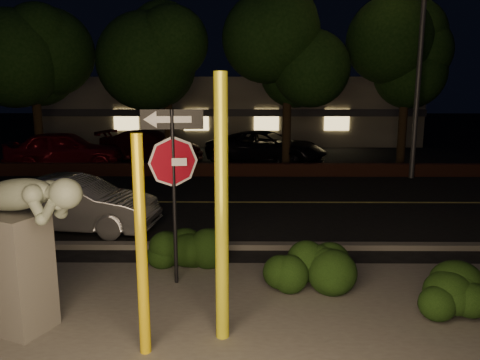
{
  "coord_description": "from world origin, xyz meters",
  "views": [
    {
      "loc": [
        0.71,
        -6.78,
        3.46
      ],
      "look_at": [
        0.64,
        2.52,
        1.6
      ],
      "focal_mm": 35.0,
      "sensor_mm": 36.0,
      "label": 1
    }
  ],
  "objects_px": {
    "yellow_pole_left": "(141,248)",
    "parked_car_darkred": "(151,146)",
    "yellow_pole_right": "(222,212)",
    "parked_car_red": "(65,150)",
    "signpost": "(173,162)",
    "silver_sedan": "(74,204)",
    "streetlight": "(417,24)",
    "parked_car_dark": "(267,148)",
    "sculpture": "(19,236)"
  },
  "relations": [
    {
      "from": "yellow_pole_right",
      "to": "yellow_pole_left",
      "type": "bearing_deg",
      "value": -158.45
    },
    {
      "from": "streetlight",
      "to": "yellow_pole_right",
      "type": "bearing_deg",
      "value": -126.3
    },
    {
      "from": "yellow_pole_right",
      "to": "parked_car_dark",
      "type": "xyz_separation_m",
      "value": [
        1.32,
        15.03,
        -1.08
      ]
    },
    {
      "from": "streetlight",
      "to": "parked_car_darkred",
      "type": "distance_m",
      "value": 12.46
    },
    {
      "from": "silver_sedan",
      "to": "parked_car_darkred",
      "type": "height_order",
      "value": "parked_car_darkred"
    },
    {
      "from": "signpost",
      "to": "parked_car_darkred",
      "type": "xyz_separation_m",
      "value": [
        -3.17,
        14.1,
        -1.48
      ]
    },
    {
      "from": "yellow_pole_right",
      "to": "parked_car_red",
      "type": "relative_size",
      "value": 0.77
    },
    {
      "from": "yellow_pole_left",
      "to": "yellow_pole_right",
      "type": "xyz_separation_m",
      "value": [
        1.0,
        0.39,
        0.37
      ]
    },
    {
      "from": "streetlight",
      "to": "parked_car_darkred",
      "type": "relative_size",
      "value": 1.93
    },
    {
      "from": "yellow_pole_right",
      "to": "parked_car_darkred",
      "type": "relative_size",
      "value": 0.74
    },
    {
      "from": "streetlight",
      "to": "parked_car_dark",
      "type": "height_order",
      "value": "streetlight"
    },
    {
      "from": "yellow_pole_left",
      "to": "parked_car_red",
      "type": "height_order",
      "value": "yellow_pole_left"
    },
    {
      "from": "signpost",
      "to": "sculpture",
      "type": "xyz_separation_m",
      "value": [
        -1.91,
        -1.67,
        -0.77
      ]
    },
    {
      "from": "sculpture",
      "to": "parked_car_darkred",
      "type": "xyz_separation_m",
      "value": [
        -1.26,
        15.77,
        -0.71
      ]
    },
    {
      "from": "parked_car_dark",
      "to": "parked_car_darkred",
      "type": "bearing_deg",
      "value": 99.74
    },
    {
      "from": "silver_sedan",
      "to": "signpost",
      "type": "bearing_deg",
      "value": -129.41
    },
    {
      "from": "parked_car_darkred",
      "to": "parked_car_dark",
      "type": "bearing_deg",
      "value": -87.87
    },
    {
      "from": "signpost",
      "to": "parked_car_red",
      "type": "distance_m",
      "value": 13.62
    },
    {
      "from": "yellow_pole_left",
      "to": "parked_car_darkred",
      "type": "height_order",
      "value": "yellow_pole_left"
    },
    {
      "from": "yellow_pole_right",
      "to": "streetlight",
      "type": "relative_size",
      "value": 0.38
    },
    {
      "from": "yellow_pole_left",
      "to": "streetlight",
      "type": "distance_m",
      "value": 14.82
    },
    {
      "from": "yellow_pole_right",
      "to": "silver_sedan",
      "type": "distance_m",
      "value": 6.37
    },
    {
      "from": "yellow_pole_right",
      "to": "parked_car_darkred",
      "type": "xyz_separation_m",
      "value": [
        -4.08,
        15.94,
        -1.11
      ]
    },
    {
      "from": "signpost",
      "to": "streetlight",
      "type": "bearing_deg",
      "value": 47.77
    },
    {
      "from": "silver_sedan",
      "to": "parked_car_red",
      "type": "bearing_deg",
      "value": 29.56
    },
    {
      "from": "yellow_pole_right",
      "to": "streetlight",
      "type": "xyz_separation_m",
      "value": [
        6.52,
        11.65,
        3.85
      ]
    },
    {
      "from": "parked_car_darkred",
      "to": "parked_car_dark",
      "type": "distance_m",
      "value": 5.48
    },
    {
      "from": "signpost",
      "to": "parked_car_darkred",
      "type": "height_order",
      "value": "signpost"
    },
    {
      "from": "yellow_pole_left",
      "to": "silver_sedan",
      "type": "bearing_deg",
      "value": 117.76
    },
    {
      "from": "signpost",
      "to": "silver_sedan",
      "type": "xyz_separation_m",
      "value": [
        -2.91,
        3.13,
        -1.54
      ]
    },
    {
      "from": "signpost",
      "to": "silver_sedan",
      "type": "distance_m",
      "value": 4.54
    },
    {
      "from": "sculpture",
      "to": "parked_car_dark",
      "type": "relative_size",
      "value": 0.43
    },
    {
      "from": "streetlight",
      "to": "signpost",
      "type": "bearing_deg",
      "value": -134.19
    },
    {
      "from": "parked_car_darkred",
      "to": "sculpture",
      "type": "bearing_deg",
      "value": -163.82
    },
    {
      "from": "yellow_pole_left",
      "to": "parked_car_dark",
      "type": "bearing_deg",
      "value": 81.44
    },
    {
      "from": "parked_car_darkred",
      "to": "parked_car_dark",
      "type": "xyz_separation_m",
      "value": [
        5.4,
        -0.9,
        0.03
      ]
    },
    {
      "from": "yellow_pole_left",
      "to": "sculpture",
      "type": "distance_m",
      "value": 1.9
    },
    {
      "from": "yellow_pole_left",
      "to": "parked_car_dark",
      "type": "relative_size",
      "value": 0.54
    },
    {
      "from": "yellow_pole_left",
      "to": "sculpture",
      "type": "bearing_deg",
      "value": 162.96
    },
    {
      "from": "sculpture",
      "to": "silver_sedan",
      "type": "xyz_separation_m",
      "value": [
        -1.0,
        4.8,
        -0.77
      ]
    },
    {
      "from": "sculpture",
      "to": "streetlight",
      "type": "height_order",
      "value": "streetlight"
    },
    {
      "from": "parked_car_red",
      "to": "parked_car_darkred",
      "type": "height_order",
      "value": "parked_car_red"
    },
    {
      "from": "streetlight",
      "to": "yellow_pole_left",
      "type": "bearing_deg",
      "value": -129.05
    },
    {
      "from": "silver_sedan",
      "to": "parked_car_red",
      "type": "distance_m",
      "value": 9.47
    },
    {
      "from": "parked_car_dark",
      "to": "yellow_pole_right",
      "type": "bearing_deg",
      "value": -165.82
    },
    {
      "from": "parked_car_darkred",
      "to": "parked_car_red",
      "type": "bearing_deg",
      "value": 135.26
    },
    {
      "from": "yellow_pole_left",
      "to": "silver_sedan",
      "type": "distance_m",
      "value": 6.11
    },
    {
      "from": "yellow_pole_left",
      "to": "signpost",
      "type": "xyz_separation_m",
      "value": [
        0.09,
        2.23,
        0.74
      ]
    },
    {
      "from": "streetlight",
      "to": "parked_car_darkred",
      "type": "bearing_deg",
      "value": 150.95
    },
    {
      "from": "streetlight",
      "to": "parked_car_dark",
      "type": "bearing_deg",
      "value": 139.92
    }
  ]
}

